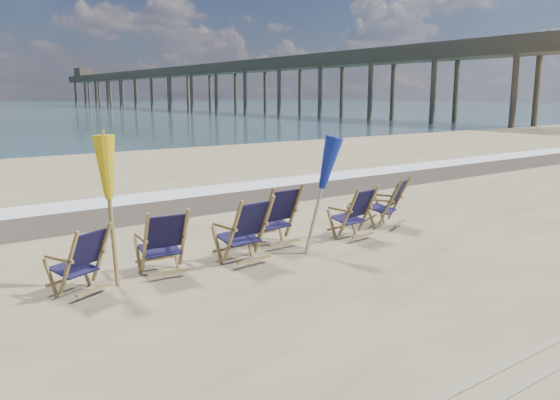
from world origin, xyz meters
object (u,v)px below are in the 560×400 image
(umbrella_yellow, at_px, (109,176))
(beach_chair_1, at_px, (184,240))
(beach_chair_3, at_px, (294,213))
(fishing_pier, at_px, (207,82))
(beach_chair_0, at_px, (102,255))
(beach_chair_2, at_px, (264,227))
(beach_chair_5, at_px, (399,200))
(beach_chair_4, at_px, (369,210))
(umbrella_blue, at_px, (319,167))

(umbrella_yellow, bearing_deg, beach_chair_1, -7.31)
(beach_chair_3, xyz_separation_m, fishing_pier, (37.47, 71.50, 4.10))
(beach_chair_0, xyz_separation_m, beach_chair_2, (2.49, -0.22, 0.07))
(beach_chair_0, height_order, beach_chair_5, beach_chair_5)
(beach_chair_2, bearing_deg, umbrella_yellow, -12.29)
(beach_chair_4, xyz_separation_m, umbrella_blue, (-1.44, -0.28, 0.94))
(beach_chair_1, height_order, beach_chair_3, beach_chair_3)
(beach_chair_3, xyz_separation_m, beach_chair_4, (1.42, -0.40, -0.05))
(fishing_pier, bearing_deg, beach_chair_4, -116.63)
(beach_chair_0, distance_m, beach_chair_3, 3.47)
(beach_chair_3, relative_size, umbrella_blue, 0.57)
(beach_chair_5, bearing_deg, umbrella_yellow, -22.72)
(beach_chair_1, bearing_deg, beach_chair_0, 2.88)
(beach_chair_3, xyz_separation_m, umbrella_blue, (-0.02, -0.68, 0.89))
(beach_chair_0, bearing_deg, beach_chair_2, 150.73)
(beach_chair_1, bearing_deg, beach_chair_5, -170.95)
(beach_chair_3, xyz_separation_m, beach_chair_5, (2.64, -0.06, -0.05))
(beach_chair_0, bearing_deg, beach_chair_3, 160.20)
(umbrella_blue, bearing_deg, beach_chair_4, 10.90)
(beach_chair_1, bearing_deg, beach_chair_4, -175.20)
(beach_chair_0, distance_m, beach_chair_1, 1.18)
(beach_chair_0, height_order, beach_chair_3, beach_chair_3)
(beach_chair_1, bearing_deg, umbrella_blue, 177.11)
(umbrella_blue, xyz_separation_m, fishing_pier, (37.50, 72.18, 3.21))
(beach_chair_5, relative_size, umbrella_yellow, 0.50)
(umbrella_yellow, bearing_deg, beach_chair_3, 3.55)
(beach_chair_4, bearing_deg, beach_chair_2, -4.17)
(beach_chair_4, xyz_separation_m, fishing_pier, (36.05, 71.90, 4.15))
(beach_chair_0, distance_m, umbrella_yellow, 1.07)
(umbrella_blue, distance_m, fishing_pier, 81.40)
(beach_chair_1, height_order, beach_chair_5, beach_chair_1)
(beach_chair_2, relative_size, umbrella_yellow, 0.53)
(beach_chair_2, height_order, umbrella_yellow, umbrella_yellow)
(beach_chair_3, distance_m, beach_chair_4, 1.48)
(beach_chair_4, bearing_deg, fishing_pier, -122.83)
(beach_chair_0, xyz_separation_m, umbrella_yellow, (0.18, 0.07, 1.06))
(beach_chair_4, xyz_separation_m, umbrella_yellow, (-4.70, 0.20, 1.03))
(beach_chair_5, relative_size, fishing_pier, 0.01)
(umbrella_blue, height_order, fishing_pier, fishing_pier)
(beach_chair_3, bearing_deg, beach_chair_4, 162.17)
(beach_chair_5, height_order, umbrella_blue, umbrella_blue)
(beach_chair_1, distance_m, umbrella_blue, 2.47)
(umbrella_yellow, bearing_deg, beach_chair_2, -7.01)
(beach_chair_4, bearing_deg, beach_chair_1, -7.31)
(beach_chair_3, bearing_deg, beach_chair_1, 6.38)
(beach_chair_1, xyz_separation_m, beach_chair_5, (4.92, 0.27, -0.00))
(beach_chair_3, relative_size, beach_chair_5, 1.09)
(umbrella_blue, bearing_deg, beach_chair_1, 171.20)
(beach_chair_2, xyz_separation_m, umbrella_blue, (0.94, -0.19, 0.90))
(beach_chair_2, distance_m, umbrella_yellow, 2.54)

